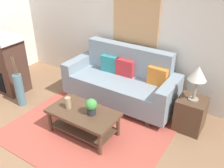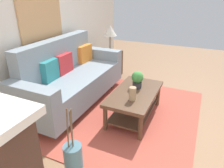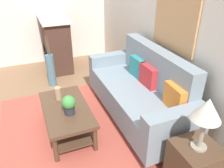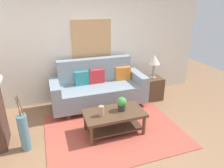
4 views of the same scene
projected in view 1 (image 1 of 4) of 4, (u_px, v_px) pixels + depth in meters
name	position (u px, v px, depth m)	size (l,w,h in m)	color
ground_plane	(66.00, 150.00, 3.66)	(9.70, 9.70, 0.00)	#8C6647
wall_back	(137.00, 27.00, 4.57)	(5.70, 0.10, 2.70)	silver
area_rug	(87.00, 131.00, 4.03)	(2.50, 1.97, 0.01)	#B24C3D
couch	(121.00, 82.00, 4.62)	(2.13, 0.84, 1.08)	gray
throw_pillow_teal	(110.00, 64.00, 4.74)	(0.36, 0.12, 0.32)	teal
throw_pillow_crimson	(125.00, 68.00, 4.59)	(0.36, 0.12, 0.32)	red
throw_pillow_orange	(157.00, 76.00, 4.28)	(0.36, 0.12, 0.32)	orange
coffee_table	(83.00, 117.00, 3.84)	(1.10, 0.60, 0.43)	#513826
tabletop_vase	(68.00, 103.00, 3.82)	(0.09, 0.09, 0.19)	tan
potted_plant_tabletop	(91.00, 106.00, 3.66)	(0.18, 0.18, 0.26)	#2D2D33
side_table	(190.00, 114.00, 3.98)	(0.44, 0.44, 0.56)	#513826
table_lamp	(198.00, 75.00, 3.63)	(0.28, 0.28, 0.57)	gray
fireplace	(3.00, 63.00, 5.00)	(1.02, 0.58, 1.16)	#472D23
floor_vase	(20.00, 90.00, 4.58)	(0.16, 0.16, 0.63)	slate
floor_vase_branch_a	(15.00, 66.00, 4.33)	(0.01, 0.01, 0.36)	brown
floor_vase_branch_b	(15.00, 65.00, 4.36)	(0.01, 0.01, 0.36)	brown
floor_vase_branch_c	(13.00, 66.00, 4.34)	(0.01, 0.01, 0.36)	brown
framed_painting	(135.00, 21.00, 4.45)	(0.92, 0.03, 0.86)	tan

